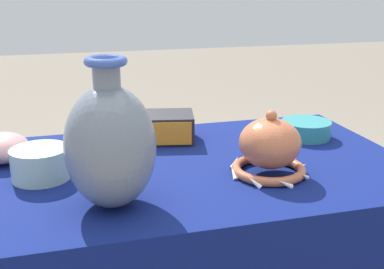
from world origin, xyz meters
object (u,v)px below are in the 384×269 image
at_px(mosaic_tile_box, 168,127).
at_px(bowl_shallow_rose, 3,148).
at_px(vase_dome_bell, 270,149).
at_px(pot_squat_teal, 306,129).
at_px(vase_tall_bulbous, 110,145).
at_px(pot_squat_celadon, 41,163).

distance_m(mosaic_tile_box, bowl_shallow_rose, 0.44).
relative_size(vase_dome_bell, mosaic_tile_box, 1.14).
height_order(vase_dome_bell, pot_squat_teal, vase_dome_bell).
bearing_deg(vase_tall_bulbous, mosaic_tile_box, 62.29).
xyz_separation_m(vase_dome_bell, mosaic_tile_box, (-0.17, 0.31, -0.02)).
bearing_deg(vase_tall_bulbous, bowl_shallow_rose, 127.00).
distance_m(vase_tall_bulbous, pot_squat_celadon, 0.25).
xyz_separation_m(pot_squat_celadon, pot_squat_teal, (0.74, 0.11, -0.01)).
xyz_separation_m(mosaic_tile_box, bowl_shallow_rose, (-0.44, -0.06, -0.00)).
height_order(vase_tall_bulbous, vase_dome_bell, vase_tall_bulbous).
bearing_deg(bowl_shallow_rose, pot_squat_celadon, -54.42).
distance_m(pot_squat_celadon, bowl_shallow_rose, 0.16).
relative_size(vase_dome_bell, bowl_shallow_rose, 1.45).
height_order(pot_squat_celadon, bowl_shallow_rose, bowl_shallow_rose).
xyz_separation_m(pot_squat_celadon, bowl_shallow_rose, (-0.09, 0.13, 0.00)).
distance_m(vase_tall_bulbous, pot_squat_teal, 0.67).
relative_size(vase_tall_bulbous, vase_dome_bell, 1.61).
bearing_deg(pot_squat_celadon, pot_squat_teal, 8.85).
height_order(mosaic_tile_box, pot_squat_celadon, mosaic_tile_box).
bearing_deg(vase_tall_bulbous, vase_dome_bell, 10.68).
bearing_deg(bowl_shallow_rose, mosaic_tile_box, 8.27).
bearing_deg(mosaic_tile_box, vase_dome_bell, -49.34).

